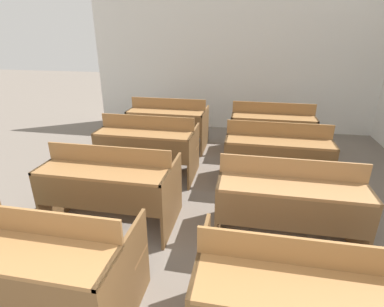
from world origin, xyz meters
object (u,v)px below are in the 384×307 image
bench_second_left (111,184)px  bench_third_left (148,145)px  bench_second_right (288,200)px  bench_back_right (271,128)px  bench_third_right (276,153)px  bench_front_left (36,262)px  bench_front_right (305,299)px  bench_back_left (168,122)px

bench_second_left → bench_third_left: same height
bench_second_right → bench_back_right: (-0.03, 2.39, 0.00)m
bench_third_right → bench_front_left: bearing=-126.8°
bench_front_right → bench_second_right: same height
bench_front_left → bench_second_right: same height
bench_front_left → bench_second_right: size_ratio=1.00×
bench_second_right → bench_third_right: size_ratio=1.00×
bench_second_left → bench_front_left: bearing=-90.7°
bench_third_left → bench_second_left: bearing=-90.2°
bench_second_right → bench_front_left: bearing=-146.7°
bench_third_right → bench_back_right: 1.18m
bench_front_left → bench_third_right: same height
bench_front_left → bench_back_right: size_ratio=1.00×
bench_back_left → bench_second_right: bearing=-52.4°
bench_front_left → bench_front_right: 1.83m
bench_back_left → bench_back_right: size_ratio=1.00×
bench_front_left → bench_third_right: 3.03m
bench_second_left → bench_third_right: (1.80, 1.23, 0.00)m
bench_second_left → bench_back_left: size_ratio=1.00×
bench_front_left → bench_back_left: size_ratio=1.00×
bench_second_left → bench_back_right: same height
bench_third_left → bench_back_right: 2.15m
bench_front_left → bench_second_left: same height
bench_third_left → bench_third_right: (1.80, 0.01, 0.00)m
bench_second_right → bench_third_left: (-1.83, 1.20, 0.00)m
bench_second_left → bench_back_left: bearing=90.3°
bench_front_left → bench_back_right: same height
bench_second_right → bench_back_left: 3.02m
bench_back_left → bench_back_right: 1.81m
bench_third_right → bench_back_left: bearing=146.9°
bench_second_left → bench_third_left: (0.01, 1.22, 0.00)m
bench_front_right → bench_second_right: bearing=89.2°
bench_front_left → bench_second_right: 2.21m
bench_back_right → bench_front_right: bearing=-89.8°
bench_front_right → bench_third_left: bearing=127.1°
bench_front_right → bench_second_left: same height
bench_second_right → bench_third_right: bearing=91.5°
bench_front_left → bench_second_left: bearing=89.3°
bench_back_right → bench_third_left: bearing=-146.5°
bench_second_right → bench_back_left: same height
bench_third_right → bench_back_left: 2.17m
bench_back_right → bench_third_right: bearing=-89.9°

